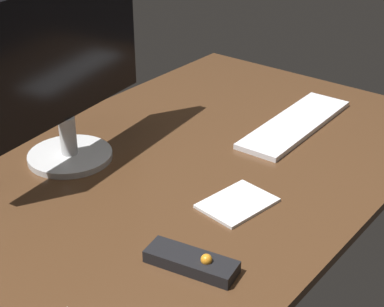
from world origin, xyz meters
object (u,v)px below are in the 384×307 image
at_px(keyboard, 295,124).
at_px(media_remote, 192,262).
at_px(notepad, 237,203).
at_px(monitor, 61,73).

bearing_deg(keyboard, media_remote, -168.28).
xyz_separation_m(media_remote, notepad, (0.22, 0.05, -0.01)).
distance_m(monitor, media_remote, 0.53).
height_order(monitor, notepad, monitor).
bearing_deg(notepad, keyboard, 13.08).
bearing_deg(keyboard, notepad, -168.38).
distance_m(monitor, keyboard, 0.61).
height_order(monitor, keyboard, monitor).
xyz_separation_m(keyboard, media_remote, (-0.62, -0.14, 0.01)).
relative_size(media_remote, notepad, 1.17).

